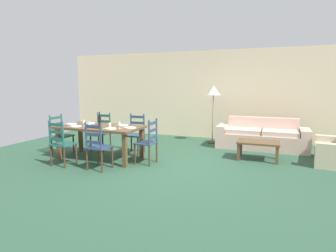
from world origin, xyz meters
The scene contains 29 objects.
ground_plane centered at (0.00, 0.00, -0.01)m, with size 9.60×9.60×0.02m, color #2D523C.
wall_far centered at (0.00, 3.30, 1.35)m, with size 9.60×0.16×2.70m, color beige.
dining_table centered at (-1.59, -0.09, 0.66)m, with size 1.90×0.96×0.75m.
dining_chair_near_left centered at (-2.01, -0.85, 0.48)m, with size 0.44×0.42×0.96m.
dining_chair_near_right centered at (-1.15, -0.81, 0.48)m, with size 0.44×0.43×0.96m.
dining_chair_far_left centered at (-2.05, 0.63, 0.48)m, with size 0.42×0.40×0.96m.
dining_chair_far_right centered at (-1.11, 0.69, 0.48)m, with size 0.42×0.40×0.96m.
dining_chair_head_west centered at (-2.74, -0.08, 0.48)m, with size 0.42×0.44×0.96m.
dining_chair_head_east centered at (-0.41, -0.05, 0.48)m, with size 0.41×0.43×0.96m.
dinner_plate_near_left centered at (-2.04, -0.34, 0.76)m, with size 0.24×0.24×0.02m, color white.
fork_near_left centered at (-2.19, -0.34, 0.75)m, with size 0.02×0.17×0.01m, color silver.
dinner_plate_near_right centered at (-1.14, -0.34, 0.76)m, with size 0.24×0.24×0.02m, color white.
fork_near_right centered at (-1.29, -0.34, 0.75)m, with size 0.02×0.17×0.01m, color silver.
dinner_plate_far_left centered at (-2.04, 0.16, 0.76)m, with size 0.24×0.24×0.02m, color white.
fork_far_left centered at (-2.19, 0.16, 0.75)m, with size 0.02×0.17×0.01m, color silver.
dinner_plate_far_right centered at (-1.14, 0.16, 0.76)m, with size 0.24×0.24×0.02m, color white.
fork_far_right centered at (-1.29, 0.16, 0.75)m, with size 0.02×0.17×0.01m, color silver.
dinner_plate_head_west centered at (-2.37, -0.09, 0.76)m, with size 0.24×0.24×0.02m, color white.
fork_head_west centered at (-2.52, -0.09, 0.75)m, with size 0.02×0.17×0.01m, color silver.
dinner_plate_head_east centered at (-0.81, -0.09, 0.76)m, with size 0.24×0.24×0.02m, color white.
fork_head_east centered at (-0.96, -0.09, 0.75)m, with size 0.02×0.17×0.01m, color silver.
wine_bottle centered at (-1.62, -0.04, 0.87)m, with size 0.07×0.07×0.32m.
wine_glass_near_left centered at (-1.91, -0.22, 0.86)m, with size 0.06×0.06×0.16m.
wine_glass_near_right centered at (-1.00, -0.22, 0.86)m, with size 0.06×0.06×0.16m.
coffee_cup_primary centered at (-1.32, -0.10, 0.80)m, with size 0.07×0.07×0.09m, color beige.
coffee_cup_secondary centered at (-1.86, -0.12, 0.80)m, with size 0.07×0.07×0.09m, color beige.
couch centered at (1.77, 2.32, 0.29)m, with size 2.28×0.81×0.80m.
coffee_table centered at (1.75, 1.11, 0.36)m, with size 0.90×0.56×0.42m.
standing_lamp centered at (0.42, 2.51, 1.41)m, with size 0.40×0.40×1.64m.
Camera 1 is at (2.07, -5.27, 1.69)m, focal length 29.69 mm.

